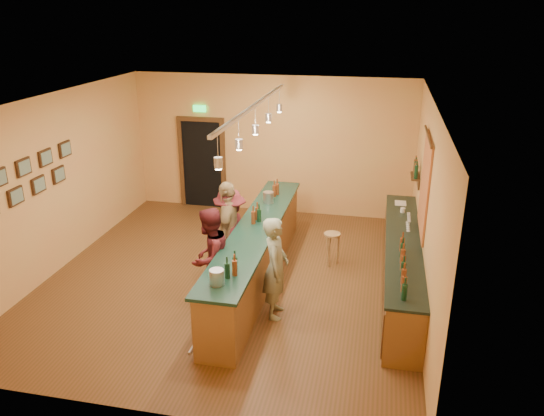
% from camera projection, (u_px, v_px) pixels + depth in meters
% --- Properties ---
extents(floor, '(7.00, 7.00, 0.00)m').
position_uv_depth(floor, '(232.00, 278.00, 9.61)').
color(floor, '#543818').
rests_on(floor, ground).
extents(ceiling, '(6.50, 7.00, 0.02)m').
position_uv_depth(ceiling, '(227.00, 100.00, 8.48)').
color(ceiling, silver).
rests_on(ceiling, wall_back).
extents(wall_back, '(6.50, 0.02, 3.20)m').
position_uv_depth(wall_back, '(272.00, 146.00, 12.25)').
color(wall_back, '#E19254').
rests_on(wall_back, floor).
extents(wall_front, '(6.50, 0.02, 3.20)m').
position_uv_depth(wall_front, '(141.00, 297.00, 5.84)').
color(wall_front, '#E19254').
rests_on(wall_front, floor).
extents(wall_left, '(0.02, 7.00, 3.20)m').
position_uv_depth(wall_left, '(58.00, 182.00, 9.67)').
color(wall_left, '#E19254').
rests_on(wall_left, floor).
extents(wall_right, '(0.02, 7.00, 3.20)m').
position_uv_depth(wall_right, '(426.00, 208.00, 8.42)').
color(wall_right, '#E19254').
rests_on(wall_right, floor).
extents(doorway, '(1.15, 0.09, 2.48)m').
position_uv_depth(doorway, '(202.00, 161.00, 12.72)').
color(doorway, black).
rests_on(doorway, wall_back).
extents(tapestry, '(0.03, 1.40, 1.60)m').
position_uv_depth(tapestry, '(425.00, 186.00, 8.70)').
color(tapestry, '#A52122').
rests_on(tapestry, wall_right).
extents(bottle_shelf, '(0.17, 0.55, 0.54)m').
position_uv_depth(bottle_shelf, '(416.00, 171.00, 10.15)').
color(bottle_shelf, '#442714').
rests_on(bottle_shelf, wall_right).
extents(picture_grid, '(0.06, 2.20, 0.70)m').
position_uv_depth(picture_grid, '(32.00, 176.00, 8.85)').
color(picture_grid, '#382111').
rests_on(picture_grid, wall_left).
extents(back_counter, '(0.60, 4.55, 1.27)m').
position_uv_depth(back_counter, '(402.00, 265.00, 9.03)').
color(back_counter, brown).
rests_on(back_counter, floor).
extents(tasting_bar, '(0.73, 5.10, 1.38)m').
position_uv_depth(tasting_bar, '(257.00, 250.00, 9.31)').
color(tasting_bar, brown).
rests_on(tasting_bar, floor).
extents(pendant_track, '(0.11, 4.60, 0.50)m').
position_uv_depth(pendant_track, '(255.00, 115.00, 8.46)').
color(pendant_track, silver).
rests_on(pendant_track, ceiling).
extents(bartender, '(0.46, 0.64, 1.66)m').
position_uv_depth(bartender, '(276.00, 268.00, 8.18)').
color(bartender, gray).
rests_on(bartender, floor).
extents(customer_a, '(0.84, 0.96, 1.67)m').
position_uv_depth(customer_a, '(210.00, 258.00, 8.48)').
color(customer_a, '#59191E').
rests_on(customer_a, floor).
extents(customer_b, '(0.52, 1.08, 1.78)m').
position_uv_depth(customer_b, '(229.00, 229.00, 9.46)').
color(customer_b, '#997A51').
rests_on(customer_b, floor).
extents(customer_c, '(0.66, 1.07, 1.60)m').
position_uv_depth(customer_c, '(230.00, 231.00, 9.58)').
color(customer_c, '#59191E').
rests_on(customer_c, floor).
extents(bar_stool, '(0.31, 0.31, 0.63)m').
position_uv_depth(bar_stool, '(332.00, 241.00, 9.96)').
color(bar_stool, '#966B43').
rests_on(bar_stool, floor).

